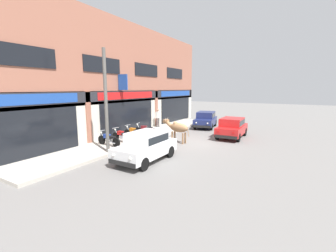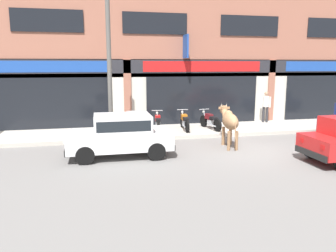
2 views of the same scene
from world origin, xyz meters
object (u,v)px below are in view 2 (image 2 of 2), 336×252
(motorcycle_0, at_px, (133,123))
(utility_pole, at_px, (109,71))
(pedestrian, at_px, (266,104))
(motorcycle_2, at_px, (185,121))
(motorcycle_3, at_px, (210,121))
(cow, at_px, (230,121))
(motorcycle_1, at_px, (158,123))
(car_0, at_px, (121,133))

(motorcycle_0, distance_m, utility_pole, 2.71)
(motorcycle_0, bearing_deg, pedestrian, 8.55)
(motorcycle_2, distance_m, motorcycle_3, 1.22)
(motorcycle_2, relative_size, utility_pole, 0.33)
(motorcycle_2, relative_size, motorcycle_3, 1.01)
(cow, distance_m, motorcycle_3, 2.84)
(motorcycle_1, height_order, motorcycle_3, same)
(motorcycle_1, relative_size, motorcycle_3, 1.01)
(cow, distance_m, pedestrian, 5.37)
(pedestrian, bearing_deg, car_0, -150.58)
(motorcycle_0, height_order, motorcycle_2, same)
(cow, distance_m, motorcycle_2, 3.09)
(cow, xyz_separation_m, car_0, (-4.17, -0.47, -0.19))
(car_0, bearing_deg, motorcycle_2, 46.63)
(motorcycle_2, height_order, motorcycle_3, same)
(pedestrian, bearing_deg, cow, -132.85)
(pedestrian, bearing_deg, motorcycle_0, -171.45)
(cow, bearing_deg, car_0, -173.53)
(motorcycle_1, bearing_deg, motorcycle_3, -1.06)
(motorcycle_0, relative_size, utility_pole, 0.33)
(motorcycle_0, relative_size, motorcycle_3, 1.01)
(motorcycle_2, bearing_deg, motorcycle_0, -179.84)
(cow, bearing_deg, motorcycle_0, 139.74)
(cow, xyz_separation_m, motorcycle_3, (0.22, 2.79, -0.46))
(pedestrian, relative_size, utility_pole, 0.29)
(motorcycle_1, xyz_separation_m, motorcycle_2, (1.27, 0.05, 0.00))
(motorcycle_3, xyz_separation_m, utility_pole, (-4.61, -0.86, 2.34))
(motorcycle_0, distance_m, motorcycle_2, 2.40)
(car_0, distance_m, utility_pole, 3.18)
(utility_pole, bearing_deg, motorcycle_2, 15.67)
(car_0, distance_m, motorcycle_3, 5.48)
(cow, relative_size, utility_pole, 0.39)
(pedestrian, bearing_deg, utility_pole, -166.00)
(car_0, bearing_deg, motorcycle_0, 77.04)
(cow, xyz_separation_m, pedestrian, (3.65, 3.94, 0.14))
(car_0, relative_size, motorcycle_2, 2.00)
(motorcycle_2, bearing_deg, car_0, -133.37)
(motorcycle_1, distance_m, motorcycle_2, 1.27)
(cow, relative_size, motorcycle_3, 1.20)
(motorcycle_1, xyz_separation_m, motorcycle_3, (2.49, -0.05, 0.00))
(cow, bearing_deg, pedestrian, 47.15)
(car_0, distance_m, pedestrian, 8.98)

